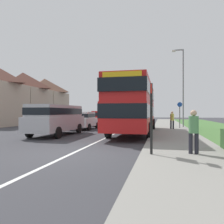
{
  "coord_description": "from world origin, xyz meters",
  "views": [
    {
      "loc": [
        3.33,
        -7.74,
        1.59
      ],
      "look_at": [
        0.56,
        4.49,
        1.6
      ],
      "focal_mm": 34.81,
      "sensor_mm": 36.0,
      "label": 1
    }
  ],
  "objects_px": {
    "cycle_route_sign": "(180,114)",
    "street_lamp_mid": "(182,83)",
    "bus_stop_sign": "(151,114)",
    "pedestrian_at_stop": "(194,130)",
    "pedestrian_walking_away": "(172,119)",
    "parked_van_silver": "(57,117)",
    "double_decker_bus": "(134,105)",
    "parked_car_white": "(84,120)",
    "parked_car_red": "(101,118)"
  },
  "relations": [
    {
      "from": "cycle_route_sign",
      "to": "street_lamp_mid",
      "type": "relative_size",
      "value": 0.32
    },
    {
      "from": "bus_stop_sign",
      "to": "cycle_route_sign",
      "type": "relative_size",
      "value": 1.03
    },
    {
      "from": "bus_stop_sign",
      "to": "cycle_route_sign",
      "type": "distance_m",
      "value": 13.42
    },
    {
      "from": "pedestrian_at_stop",
      "to": "pedestrian_walking_away",
      "type": "height_order",
      "value": "same"
    },
    {
      "from": "street_lamp_mid",
      "to": "parked_van_silver",
      "type": "bearing_deg",
      "value": -136.09
    },
    {
      "from": "cycle_route_sign",
      "to": "double_decker_bus",
      "type": "bearing_deg",
      "value": -125.44
    },
    {
      "from": "parked_car_white",
      "to": "bus_stop_sign",
      "type": "height_order",
      "value": "bus_stop_sign"
    },
    {
      "from": "parked_car_white",
      "to": "street_lamp_mid",
      "type": "relative_size",
      "value": 0.5
    },
    {
      "from": "street_lamp_mid",
      "to": "double_decker_bus",
      "type": "bearing_deg",
      "value": -121.25
    },
    {
      "from": "parked_car_white",
      "to": "pedestrian_walking_away",
      "type": "bearing_deg",
      "value": 6.54
    },
    {
      "from": "double_decker_bus",
      "to": "parked_van_silver",
      "type": "height_order",
      "value": "double_decker_bus"
    },
    {
      "from": "pedestrian_walking_away",
      "to": "cycle_route_sign",
      "type": "xyz_separation_m",
      "value": [
        0.73,
        0.95,
        0.45
      ]
    },
    {
      "from": "parked_car_red",
      "to": "bus_stop_sign",
      "type": "distance_m",
      "value": 17.84
    },
    {
      "from": "pedestrian_walking_away",
      "to": "street_lamp_mid",
      "type": "xyz_separation_m",
      "value": [
        1.07,
        2.4,
        3.48
      ]
    },
    {
      "from": "double_decker_bus",
      "to": "cycle_route_sign",
      "type": "xyz_separation_m",
      "value": [
        3.61,
        5.08,
        -0.71
      ]
    },
    {
      "from": "cycle_route_sign",
      "to": "pedestrian_walking_away",
      "type": "bearing_deg",
      "value": -127.48
    },
    {
      "from": "parked_car_red",
      "to": "cycle_route_sign",
      "type": "bearing_deg",
      "value": -21.46
    },
    {
      "from": "parked_car_red",
      "to": "bus_stop_sign",
      "type": "relative_size",
      "value": 1.58
    },
    {
      "from": "bus_stop_sign",
      "to": "street_lamp_mid",
      "type": "xyz_separation_m",
      "value": [
        2.37,
        14.71,
        2.92
      ]
    },
    {
      "from": "cycle_route_sign",
      "to": "street_lamp_mid",
      "type": "xyz_separation_m",
      "value": [
        0.35,
        1.45,
        3.03
      ]
    },
    {
      "from": "double_decker_bus",
      "to": "pedestrian_at_stop",
      "type": "xyz_separation_m",
      "value": [
        3.05,
        -7.79,
        -1.17
      ]
    },
    {
      "from": "double_decker_bus",
      "to": "bus_stop_sign",
      "type": "xyz_separation_m",
      "value": [
        1.59,
        -8.19,
        -0.6
      ]
    },
    {
      "from": "parked_car_red",
      "to": "parked_car_white",
      "type": "bearing_deg",
      "value": -92.01
    },
    {
      "from": "double_decker_bus",
      "to": "parked_car_red",
      "type": "bearing_deg",
      "value": 120.13
    },
    {
      "from": "double_decker_bus",
      "to": "bus_stop_sign",
      "type": "bearing_deg",
      "value": -78.99
    },
    {
      "from": "street_lamp_mid",
      "to": "pedestrian_walking_away",
      "type": "bearing_deg",
      "value": -114.14
    },
    {
      "from": "pedestrian_at_stop",
      "to": "street_lamp_mid",
      "type": "relative_size",
      "value": 0.21
    },
    {
      "from": "parked_car_white",
      "to": "cycle_route_sign",
      "type": "distance_m",
      "value": 8.89
    },
    {
      "from": "pedestrian_walking_away",
      "to": "street_lamp_mid",
      "type": "relative_size",
      "value": 0.21
    },
    {
      "from": "street_lamp_mid",
      "to": "parked_car_white",
      "type": "bearing_deg",
      "value": -159.87
    },
    {
      "from": "parked_car_white",
      "to": "parked_car_red",
      "type": "xyz_separation_m",
      "value": [
        0.18,
        5.2,
        0.05
      ]
    },
    {
      "from": "double_decker_bus",
      "to": "cycle_route_sign",
      "type": "height_order",
      "value": "double_decker_bus"
    },
    {
      "from": "parked_van_silver",
      "to": "pedestrian_walking_away",
      "type": "distance_m",
      "value": 10.17
    },
    {
      "from": "pedestrian_walking_away",
      "to": "bus_stop_sign",
      "type": "xyz_separation_m",
      "value": [
        -1.29,
        -12.32,
        0.56
      ]
    },
    {
      "from": "parked_van_silver",
      "to": "pedestrian_at_stop",
      "type": "distance_m",
      "value": 9.88
    },
    {
      "from": "pedestrian_at_stop",
      "to": "street_lamp_mid",
      "type": "distance_m",
      "value": 14.76
    },
    {
      "from": "double_decker_bus",
      "to": "cycle_route_sign",
      "type": "relative_size",
      "value": 4.16
    },
    {
      "from": "parked_car_white",
      "to": "bus_stop_sign",
      "type": "relative_size",
      "value": 1.51
    },
    {
      "from": "parked_van_silver",
      "to": "bus_stop_sign",
      "type": "bearing_deg",
      "value": -41.97
    },
    {
      "from": "pedestrian_at_stop",
      "to": "cycle_route_sign",
      "type": "relative_size",
      "value": 0.66
    },
    {
      "from": "bus_stop_sign",
      "to": "street_lamp_mid",
      "type": "height_order",
      "value": "street_lamp_mid"
    },
    {
      "from": "parked_van_silver",
      "to": "parked_car_white",
      "type": "xyz_separation_m",
      "value": [
        0.02,
        5.4,
        -0.35
      ]
    },
    {
      "from": "pedestrian_walking_away",
      "to": "street_lamp_mid",
      "type": "height_order",
      "value": "street_lamp_mid"
    },
    {
      "from": "double_decker_bus",
      "to": "pedestrian_walking_away",
      "type": "bearing_deg",
      "value": 55.04
    },
    {
      "from": "parked_van_silver",
      "to": "parked_car_white",
      "type": "height_order",
      "value": "parked_van_silver"
    },
    {
      "from": "parked_van_silver",
      "to": "parked_car_white",
      "type": "relative_size",
      "value": 1.41
    },
    {
      "from": "parked_car_white",
      "to": "cycle_route_sign",
      "type": "bearing_deg",
      "value": 12.11
    },
    {
      "from": "bus_stop_sign",
      "to": "pedestrian_walking_away",
      "type": "bearing_deg",
      "value": 84.01
    },
    {
      "from": "parked_van_silver",
      "to": "bus_stop_sign",
      "type": "xyz_separation_m",
      "value": [
        6.68,
        -6.01,
        0.3
      ]
    },
    {
      "from": "parked_van_silver",
      "to": "pedestrian_at_stop",
      "type": "height_order",
      "value": "parked_van_silver"
    }
  ]
}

